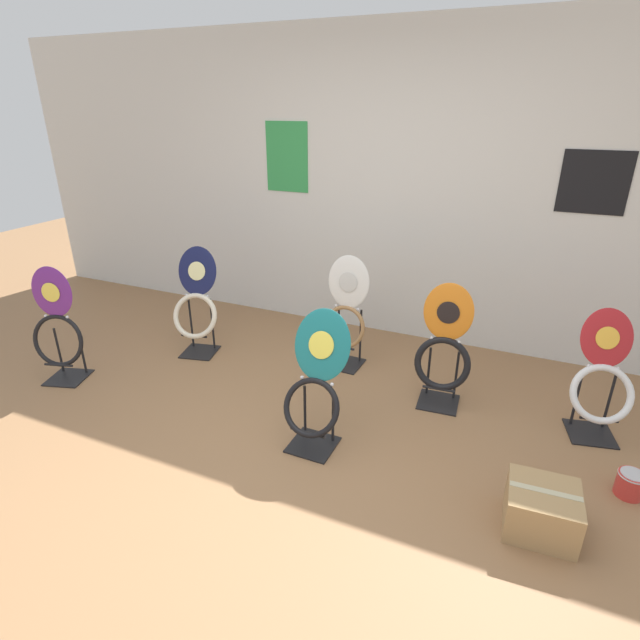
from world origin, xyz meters
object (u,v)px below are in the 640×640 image
Objects in this scene: toilet_seat_display_purple_note at (57,329)px; toilet_seat_display_white_plain at (346,314)px; paint_can at (630,483)px; toilet_seat_display_orange_sun at (444,352)px; toilet_seat_display_navy_moon at (196,306)px; toilet_seat_display_teal_sax at (316,385)px; toilet_seat_display_crimson_swirl at (602,381)px; storage_box at (541,510)px.

toilet_seat_display_white_plain reaches higher than toilet_seat_display_purple_note.
toilet_seat_display_orange_sun is at bearing 156.70° from paint_can.
toilet_seat_display_navy_moon is 1.00× the size of toilet_seat_display_purple_note.
toilet_seat_display_teal_sax is 5.74× the size of paint_can.
toilet_seat_display_teal_sax is 2.11m from toilet_seat_display_purple_note.
toilet_seat_display_teal_sax is at bearing -129.43° from toilet_seat_display_orange_sun.
toilet_seat_display_crimson_swirl is at bearing 3.07° from toilet_seat_display_orange_sun.
toilet_seat_display_teal_sax is at bearing -27.23° from toilet_seat_display_navy_moon.
toilet_seat_display_white_plain is (1.23, 0.30, 0.02)m from toilet_seat_display_navy_moon.
toilet_seat_display_crimson_swirl is (0.98, 0.05, -0.03)m from toilet_seat_display_orange_sun.
toilet_seat_display_crimson_swirl reaches higher than storage_box.
toilet_seat_display_teal_sax is at bearing -171.51° from paint_can.
toilet_seat_display_orange_sun is 1.05× the size of toilet_seat_display_teal_sax.
toilet_seat_display_purple_note is 3.91m from paint_can.
toilet_seat_display_orange_sun is 0.99× the size of toilet_seat_display_white_plain.
toilet_seat_display_white_plain is 2.55× the size of storage_box.
toilet_seat_display_orange_sun is at bearing -18.59° from toilet_seat_display_white_plain.
toilet_seat_display_orange_sun is 2.85m from toilet_seat_display_purple_note.
toilet_seat_display_navy_moon is 0.99× the size of toilet_seat_display_white_plain.
toilet_seat_display_orange_sun is 1.29m from paint_can.
toilet_seat_display_orange_sun reaches higher than paint_can.
toilet_seat_display_orange_sun is at bearing 50.57° from toilet_seat_display_teal_sax.
toilet_seat_display_purple_note is 3.45m from storage_box.
toilet_seat_display_crimson_swirl is at bearing 107.05° from paint_can.
toilet_seat_display_white_plain is at bearing 101.19° from toilet_seat_display_teal_sax.
toilet_seat_display_crimson_swirl is at bearing 1.39° from toilet_seat_display_navy_moon.
toilet_seat_display_purple_note is at bearing -163.19° from toilet_seat_display_orange_sun.
storage_box is at bearing -18.68° from toilet_seat_display_navy_moon.
paint_can is (1.98, -0.77, -0.37)m from toilet_seat_display_white_plain.
toilet_seat_display_teal_sax is (-1.60, -0.81, 0.03)m from toilet_seat_display_crimson_swirl.
toilet_seat_display_orange_sun is at bearing 126.34° from storage_box.
toilet_seat_display_white_plain reaches higher than paint_can.
toilet_seat_display_orange_sun is 2.06m from toilet_seat_display_navy_moon.
toilet_seat_display_orange_sun is 0.98m from toilet_seat_display_crimson_swirl.
toilet_seat_display_purple_note reaches higher than toilet_seat_display_teal_sax.
storage_box reaches higher than paint_can.
toilet_seat_display_purple_note is at bearing -175.12° from paint_can.
toilet_seat_display_teal_sax is 0.95× the size of toilet_seat_display_purple_note.
paint_can is (0.17, -0.55, -0.31)m from toilet_seat_display_crimson_swirl.
toilet_seat_display_navy_moon is at bearing 161.32° from storage_box.
toilet_seat_display_teal_sax reaches higher than storage_box.
toilet_seat_display_navy_moon is 1.61m from toilet_seat_display_teal_sax.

